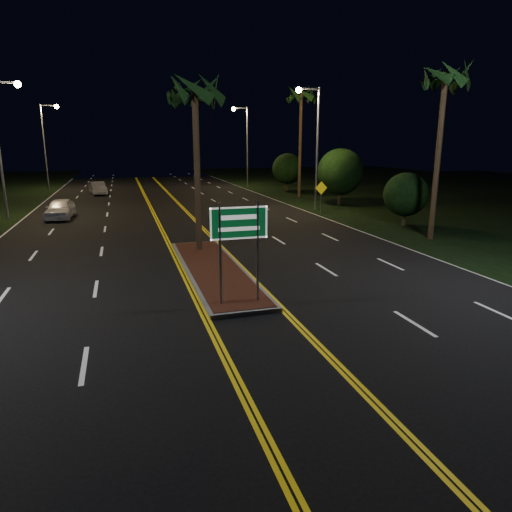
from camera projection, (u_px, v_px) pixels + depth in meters
name	position (u px, v px, depth m)	size (l,w,h in m)	color
ground	(266.00, 342.00, 11.96)	(120.00, 120.00, 0.00)	black
grass_right	(487.00, 197.00, 43.42)	(40.00, 110.00, 0.01)	black
median_island	(214.00, 270.00, 18.45)	(2.25, 10.25, 0.17)	gray
highway_sign	(239.00, 233.00, 13.98)	(1.80, 0.08, 3.20)	gray
streetlight_left_mid	(3.00, 133.00, 30.03)	(1.91, 0.44, 9.00)	gray
streetlight_left_far	(47.00, 137.00, 48.64)	(1.91, 0.44, 9.00)	gray
streetlight_right_mid	(313.00, 134.00, 33.96)	(1.91, 0.44, 9.00)	gray
streetlight_right_far	(244.00, 137.00, 52.58)	(1.91, 0.44, 9.00)	gray
palm_median	(195.00, 91.00, 19.97)	(2.40, 2.40, 8.30)	#382819
palm_right_near	(445.00, 78.00, 22.69)	(2.40, 2.40, 9.30)	#382819
palm_right_far	(301.00, 96.00, 41.16)	(2.40, 2.40, 10.30)	#382819
shrub_near	(406.00, 195.00, 28.21)	(2.70, 2.70, 3.30)	#382819
shrub_mid	(340.00, 172.00, 37.46)	(3.78, 3.78, 4.62)	#382819
shrub_far	(287.00, 169.00, 48.67)	(3.24, 3.24, 3.96)	#382819
car_near	(60.00, 207.00, 31.10)	(2.04, 4.76, 1.59)	silver
car_far	(98.00, 187.00, 45.55)	(1.88, 4.40, 1.47)	#A5A6AE
warning_sign	(321.00, 193.00, 33.72)	(0.96, 0.13, 2.29)	gray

